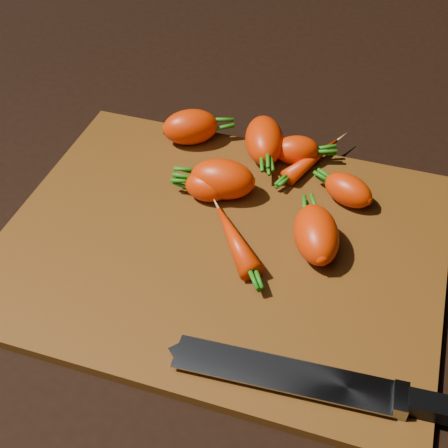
% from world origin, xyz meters
% --- Properties ---
extents(ground, '(2.00, 2.00, 0.01)m').
position_xyz_m(ground, '(0.00, 0.00, -0.01)').
color(ground, black).
extents(cutting_board, '(0.50, 0.40, 0.01)m').
position_xyz_m(cutting_board, '(0.00, 0.00, 0.01)').
color(cutting_board, brown).
rests_on(cutting_board, ground).
extents(carrot_0, '(0.09, 0.08, 0.05)m').
position_xyz_m(carrot_0, '(-0.10, 0.17, 0.04)').
color(carrot_0, '#ED2E00').
rests_on(carrot_0, cutting_board).
extents(carrot_1, '(0.05, 0.04, 0.04)m').
position_xyz_m(carrot_1, '(-0.04, 0.07, 0.03)').
color(carrot_1, '#ED2E00').
rests_on(carrot_1, cutting_board).
extents(carrot_2, '(0.08, 0.10, 0.05)m').
position_xyz_m(carrot_2, '(0.00, 0.17, 0.04)').
color(carrot_2, '#ED2E00').
rests_on(carrot_2, cutting_board).
extents(carrot_3, '(0.08, 0.10, 0.05)m').
position_xyz_m(carrot_3, '(0.10, 0.02, 0.04)').
color(carrot_3, '#ED2E00').
rests_on(carrot_3, cutting_board).
extents(carrot_4, '(0.08, 0.06, 0.05)m').
position_xyz_m(carrot_4, '(-0.02, 0.08, 0.04)').
color(carrot_4, '#ED2E00').
rests_on(carrot_4, cutting_board).
extents(carrot_5, '(0.07, 0.05, 0.04)m').
position_xyz_m(carrot_5, '(0.05, 0.17, 0.03)').
color(carrot_5, '#ED2E00').
rests_on(carrot_5, cutting_board).
extents(carrot_6, '(0.07, 0.06, 0.04)m').
position_xyz_m(carrot_6, '(0.12, 0.11, 0.03)').
color(carrot_6, '#ED2E00').
rests_on(carrot_6, cutting_board).
extents(carrot_7, '(0.07, 0.11, 0.02)m').
position_xyz_m(carrot_7, '(0.07, 0.17, 0.02)').
color(carrot_7, '#ED2E00').
rests_on(carrot_7, cutting_board).
extents(carrot_8, '(0.09, 0.10, 0.03)m').
position_xyz_m(carrot_8, '(0.02, -0.01, 0.03)').
color(carrot_8, '#ED2E00').
rests_on(carrot_8, cutting_board).
extents(knife, '(0.33, 0.05, 0.02)m').
position_xyz_m(knife, '(0.13, -0.15, 0.02)').
color(knife, gray).
rests_on(knife, cutting_board).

